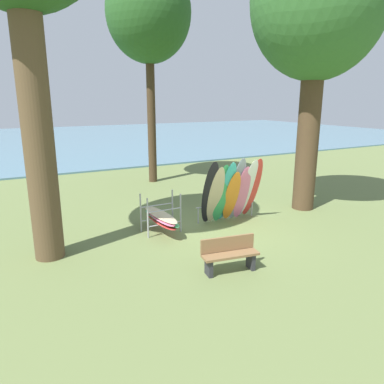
% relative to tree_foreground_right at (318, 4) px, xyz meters
% --- Properties ---
extents(ground_plane, '(80.00, 80.00, 0.00)m').
position_rel_tree_foreground_right_xyz_m(ground_plane, '(-3.81, -0.33, -7.19)').
color(ground_plane, olive).
extents(lake_water, '(80.00, 36.00, 0.10)m').
position_rel_tree_foreground_right_xyz_m(lake_water, '(-3.81, 28.99, -7.14)').
color(lake_water, slate).
rests_on(lake_water, ground).
extents(tree_foreground_right, '(4.61, 4.61, 9.99)m').
position_rel_tree_foreground_right_xyz_m(tree_foreground_right, '(0.00, 0.00, 0.00)').
color(tree_foreground_right, '#4C3823').
rests_on(tree_foreground_right, ground).
extents(tree_mid_behind, '(3.92, 3.92, 10.20)m').
position_rel_tree_foreground_right_xyz_m(tree_mid_behind, '(-3.29, 7.10, 0.68)').
color(tree_mid_behind, '#42301E').
rests_on(tree_mid_behind, ground).
extents(leaning_board_pile, '(2.33, 1.05, 2.26)m').
position_rel_tree_foreground_right_xyz_m(leaning_board_pile, '(-3.36, -0.05, -6.14)').
color(leaning_board_pile, black).
rests_on(leaning_board_pile, ground).
extents(board_storage_rack, '(1.15, 2.13, 1.25)m').
position_rel_tree_foreground_right_xyz_m(board_storage_rack, '(-5.85, 0.22, -6.70)').
color(board_storage_rack, '#9EA0A5').
rests_on(board_storage_rack, ground).
extents(park_bench, '(1.45, 0.63, 0.85)m').
position_rel_tree_foreground_right_xyz_m(park_bench, '(-5.46, -3.06, -6.74)').
color(park_bench, '#2D2D33').
rests_on(park_bench, ground).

